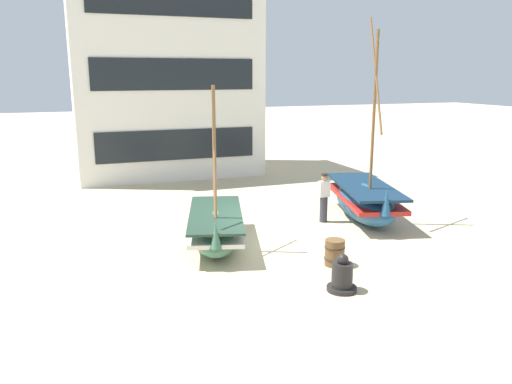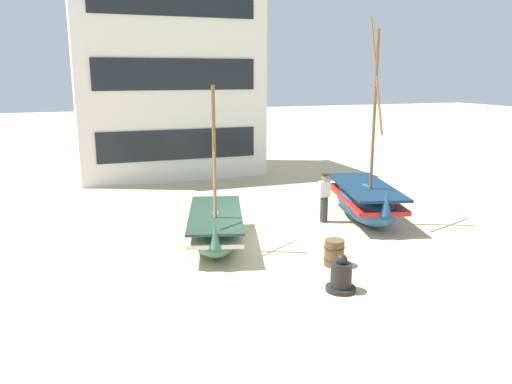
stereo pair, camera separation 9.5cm
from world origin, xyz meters
The scene contains 7 objects.
ground_plane centered at (0.00, 0.00, 0.00)m, with size 120.00×120.00×0.00m, color #CCB78E.
fishing_boat_near_left centered at (4.19, 1.46, 0.68)m, with size 2.82×4.85×6.74m.
fishing_boat_centre_large centered at (-1.41, 0.60, 0.55)m, with size 2.61×4.48×4.65m.
fisherman_by_hull centered at (2.69, 1.62, 0.83)m, with size 0.38×0.26×1.68m.
capstan_winch centered at (0.42, -3.58, 0.34)m, with size 0.70×0.70×0.90m.
wooden_barrel centered at (1.05, -2.09, 0.35)m, with size 0.56×0.56×0.70m.
harbor_building_main centered at (-0.52, 12.52, 4.92)m, with size 9.10×5.36×9.82m.
Camera 1 is at (-5.34, -13.23, 4.93)m, focal length 35.72 mm.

